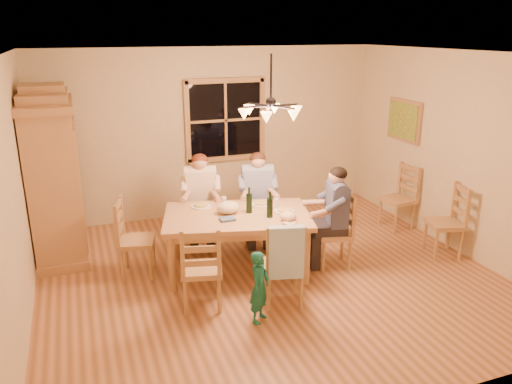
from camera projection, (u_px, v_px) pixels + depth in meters
name	position (u px, v px, depth m)	size (l,w,h in m)	color
floor	(269.00, 276.00, 6.27)	(5.50, 5.50, 0.00)	brown
ceiling	(271.00, 53.00, 5.43)	(5.50, 5.00, 0.02)	white
wall_back	(213.00, 133.00, 8.08)	(5.50, 0.02, 2.70)	beige
wall_left	(13.00, 198.00, 4.95)	(0.02, 5.00, 2.70)	beige
wall_right	(459.00, 153.00, 6.75)	(0.02, 5.00, 2.70)	beige
window	(225.00, 120.00, 8.06)	(1.30, 0.06, 1.30)	black
painting	(404.00, 121.00, 7.73)	(0.06, 0.78, 0.64)	#A06C45
chandelier	(271.00, 110.00, 5.63)	(0.77, 0.68, 0.71)	black
armoire	(55.00, 180.00, 6.58)	(0.66, 1.40, 2.30)	#A06C45
dining_table	(237.00, 222.00, 6.23)	(2.01, 1.51, 0.76)	#B0804E
chair_far_left	(202.00, 225.00, 7.10)	(0.53, 0.52, 0.99)	#AE7A4D
chair_far_right	(258.00, 222.00, 7.18)	(0.53, 0.52, 0.99)	#AE7A4D
chair_near_left	(202.00, 282.00, 5.49)	(0.53, 0.52, 0.99)	#AE7A4D
chair_near_right	(283.00, 278.00, 5.58)	(0.53, 0.52, 0.99)	#AE7A4D
chair_end_left	(138.00, 252.00, 6.22)	(0.52, 0.53, 0.99)	#AE7A4D
chair_end_right	(333.00, 244.00, 6.46)	(0.52, 0.53, 0.99)	#AE7A4D
adult_woman	(201.00, 189.00, 6.93)	(0.47, 0.50, 0.87)	beige
adult_plaid_man	(258.00, 187.00, 7.01)	(0.47, 0.50, 0.87)	#354F92
adult_slate_man	(336.00, 205.00, 6.30)	(0.50, 0.47, 0.87)	#464E70
towel	(286.00, 252.00, 5.28)	(0.38, 0.10, 0.58)	#A3CADD
wine_bottle_a	(249.00, 200.00, 6.21)	(0.08, 0.08, 0.33)	black
wine_bottle_b	(270.00, 204.00, 6.06)	(0.08, 0.08, 0.33)	black
plate_woman	(201.00, 206.00, 6.45)	(0.26, 0.26, 0.02)	white
plate_plaid	(261.00, 204.00, 6.52)	(0.26, 0.26, 0.02)	white
plate_slate	(284.00, 211.00, 6.28)	(0.26, 0.26, 0.02)	white
wine_glass_a	(224.00, 202.00, 6.42)	(0.06, 0.06, 0.14)	silver
wine_glass_b	(276.00, 204.00, 6.35)	(0.06, 0.06, 0.14)	silver
cap	(288.00, 216.00, 5.98)	(0.20, 0.20, 0.11)	#D8B190
napkin	(227.00, 219.00, 6.00)	(0.18, 0.14, 0.03)	#476183
cloth_bundle	(228.00, 208.00, 6.21)	(0.28, 0.22, 0.15)	beige
child	(260.00, 287.00, 5.19)	(0.29, 0.19, 0.79)	#176855
chair_spare_front	(443.00, 234.00, 6.77)	(0.52, 0.54, 0.99)	#AE7A4D
chair_spare_back	(397.00, 209.00, 7.72)	(0.46, 0.48, 0.99)	#AE7A4D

